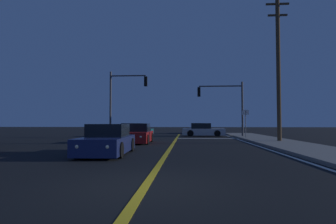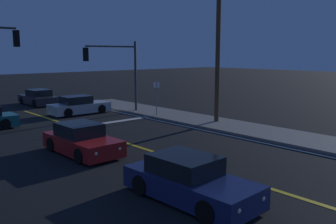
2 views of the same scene
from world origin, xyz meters
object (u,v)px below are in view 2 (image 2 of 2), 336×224
at_px(car_lead_oncoming_red, 82,140).
at_px(traffic_signal_near_right, 117,65).
at_px(car_side_waiting_navy, 189,181).
at_px(car_distant_tail_silver, 79,106).
at_px(car_parked_curb_charcoal, 38,98).
at_px(utility_pole_right, 218,38).
at_px(street_sign_corner, 156,93).

xyz_separation_m(car_lead_oncoming_red, traffic_signal_near_right, (7.09, 7.71, 2.99)).
bearing_deg(car_side_waiting_navy, car_distant_tail_silver, -109.30).
distance_m(car_parked_curb_charcoal, traffic_signal_near_right, 9.71).
height_order(car_side_waiting_navy, utility_pole_right, utility_pole_right).
xyz_separation_m(traffic_signal_near_right, utility_pole_right, (2.73, -7.08, 1.80)).
relative_size(car_side_waiting_navy, car_lead_oncoming_red, 1.06).
bearing_deg(utility_pole_right, car_distant_tail_silver, 117.13).
distance_m(car_side_waiting_navy, utility_pole_right, 13.31).
relative_size(car_side_waiting_navy, street_sign_corner, 1.77).
height_order(car_parked_curb_charcoal, utility_pole_right, utility_pole_right).
height_order(car_distant_tail_silver, traffic_signal_near_right, traffic_signal_near_right).
bearing_deg(car_parked_curb_charcoal, car_lead_oncoming_red, -107.44).
bearing_deg(traffic_signal_near_right, car_side_waiting_navy, 63.77).
distance_m(car_distant_tail_silver, traffic_signal_near_right, 4.20).
distance_m(car_side_waiting_navy, car_lead_oncoming_red, 6.86).
distance_m(traffic_signal_near_right, street_sign_corner, 3.63).
height_order(car_side_waiting_navy, car_distant_tail_silver, same).
xyz_separation_m(car_parked_curb_charcoal, utility_pole_right, (5.05, -16.02, 4.79)).
xyz_separation_m(car_distant_tail_silver, utility_pole_right, (4.73, -9.24, 4.79)).
xyz_separation_m(traffic_signal_near_right, street_sign_corner, (1.33, -2.80, -1.89)).
distance_m(car_side_waiting_navy, street_sign_corner, 14.56).
bearing_deg(car_lead_oncoming_red, car_distant_tail_silver, -118.44).
bearing_deg(car_side_waiting_navy, street_sign_corner, -127.98).
height_order(car_distant_tail_silver, car_lead_oncoming_red, same).
xyz_separation_m(car_side_waiting_navy, car_lead_oncoming_red, (0.08, 6.86, -0.00)).
relative_size(traffic_signal_near_right, utility_pole_right, 0.51).
bearing_deg(car_distant_tail_silver, utility_pole_right, 28.01).
distance_m(car_lead_oncoming_red, car_parked_curb_charcoal, 17.32).
height_order(car_distant_tail_silver, street_sign_corner, street_sign_corner).
xyz_separation_m(car_side_waiting_navy, car_distant_tail_silver, (5.17, 16.72, 0.00)).
bearing_deg(street_sign_corner, utility_pole_right, -71.87).
bearing_deg(utility_pole_right, car_side_waiting_navy, -142.91).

